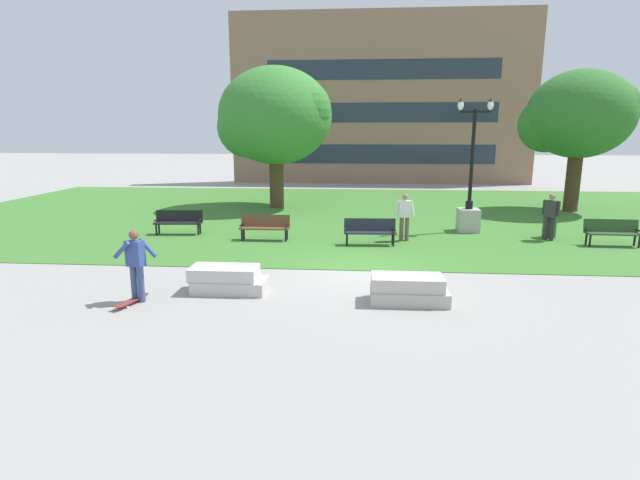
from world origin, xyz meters
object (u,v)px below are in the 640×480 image
object	(u,v)px
trash_bin	(550,225)
lamp_post_center	(469,206)
person_skateboarder	(136,261)
person_bystander_far_lawn	(405,214)
concrete_block_left	(408,290)
park_bench_near_right	(179,221)
park_bench_near_left	(265,226)
park_bench_far_left	(370,230)
person_bystander_near_lawn	(551,214)
concrete_block_center	(227,280)
park_bench_far_right	(612,231)
skateboard	(130,301)

from	to	relation	value
trash_bin	lamp_post_center	bearing A→B (deg)	160.98
person_skateboarder	person_bystander_far_lawn	world-z (taller)	person_bystander_far_lawn
concrete_block_left	park_bench_near_right	world-z (taller)	park_bench_near_right
park_bench_near_left	park_bench_far_left	world-z (taller)	same
concrete_block_left	person_skateboarder	bearing A→B (deg)	-176.07
park_bench_near_right	park_bench_far_left	xyz separation A→B (m)	(7.31, -1.25, 0.00)
person_skateboarder	park_bench_far_left	size ratio (longest dim) A/B	0.94
park_bench_far_left	trash_bin	world-z (taller)	trash_bin
lamp_post_center	park_bench_near_right	bearing A→B (deg)	-172.92
trash_bin	person_bystander_near_lawn	size ratio (longest dim) A/B	0.56
person_skateboarder	trash_bin	distance (m)	14.63
park_bench_near_left	trash_bin	xyz separation A→B (m)	(10.49, 1.20, -0.04)
person_bystander_far_lawn	person_bystander_near_lawn	bearing A→B (deg)	5.04
park_bench_near_right	lamp_post_center	xyz separation A→B (m)	(11.22, 1.39, 0.51)
concrete_block_center	park_bench_far_left	bearing A→B (deg)	56.44
concrete_block_center	park_bench_near_right	distance (m)	7.66
park_bench_far_left	park_bench_far_right	xyz separation A→B (m)	(8.35, 0.49, 0.00)
person_skateboarder	park_bench_near_left	xyz separation A→B (m)	(1.72, 6.84, -0.43)
concrete_block_left	skateboard	distance (m)	6.44
park_bench_near_left	person_bystander_near_lawn	size ratio (longest dim) A/B	1.05
lamp_post_center	person_bystander_near_lawn	distance (m)	2.97
concrete_block_left	park_bench_near_right	bearing A→B (deg)	138.48
park_bench_near_left	park_bench_far_right	bearing A→B (deg)	0.02
concrete_block_left	person_bystander_far_lawn	bearing A→B (deg)	86.04
concrete_block_left	person_bystander_far_lawn	size ratio (longest dim) A/B	1.05
park_bench_near_left	trash_bin	world-z (taller)	trash_bin
concrete_block_center	lamp_post_center	distance (m)	11.10
concrete_block_center	concrete_block_left	bearing A→B (deg)	-5.85
skateboard	park_bench_far_right	bearing A→B (deg)	26.94
park_bench_far_left	park_bench_near_left	bearing A→B (deg)	172.74
concrete_block_center	trash_bin	size ratio (longest dim) A/B	1.94
concrete_block_center	concrete_block_left	distance (m)	4.44
person_skateboarder	person_bystander_near_lawn	world-z (taller)	person_bystander_near_lawn
park_bench_far_right	person_bystander_near_lawn	xyz separation A→B (m)	(-1.85, 0.70, 0.44)
park_bench_far_right	person_bystander_far_lawn	xyz separation A→B (m)	(-7.10, 0.24, 0.44)
concrete_block_left	trash_bin	bearing A→B (deg)	52.21
park_bench_near_right	trash_bin	distance (m)	14.00
concrete_block_center	skateboard	xyz separation A→B (m)	(-1.98, -1.14, -0.22)
person_skateboarder	concrete_block_center	bearing A→B (deg)	25.03
park_bench_near_left	person_bystander_near_lawn	xyz separation A→B (m)	(10.30, 0.71, 0.44)
skateboard	park_bench_near_right	world-z (taller)	park_bench_near_right
park_bench_far_left	park_bench_far_right	world-z (taller)	same
skateboard	person_bystander_far_lawn	distance (m)	10.08
skateboard	concrete_block_left	bearing A→B (deg)	6.11
park_bench_near_left	park_bench_far_right	size ratio (longest dim) A/B	0.99
concrete_block_left	trash_bin	world-z (taller)	trash_bin
concrete_block_left	park_bench_far_right	world-z (taller)	park_bench_far_right
lamp_post_center	person_bystander_near_lawn	size ratio (longest dim) A/B	2.98
concrete_block_left	lamp_post_center	distance (m)	9.14
park_bench_near_left	park_bench_near_right	xyz separation A→B (m)	(-3.50, 0.76, 0.00)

